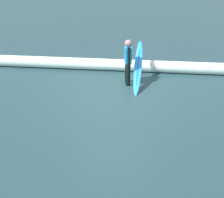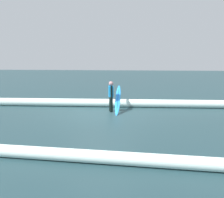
{
  "view_description": "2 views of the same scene",
  "coord_description": "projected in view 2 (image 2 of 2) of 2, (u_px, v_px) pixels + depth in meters",
  "views": [
    {
      "loc": [
        -1.62,
        8.14,
        3.68
      ],
      "look_at": [
        -0.35,
        1.78,
        0.68
      ],
      "focal_mm": 48.82,
      "sensor_mm": 36.0,
      "label": 1
    },
    {
      "loc": [
        -2.11,
        10.73,
        2.33
      ],
      "look_at": [
        -0.6,
        0.69,
        0.84
      ],
      "focal_mm": 40.41,
      "sensor_mm": 36.0,
      "label": 2
    }
  ],
  "objects": [
    {
      "name": "surfboard",
      "position": [
        118.0,
        99.0,
        11.97
      ],
      "size": [
        0.37,
        2.06,
        1.19
      ],
      "color": "#268CE5",
      "rests_on": "ground_plane"
    },
    {
      "name": "surfer",
      "position": [
        111.0,
        95.0,
        11.9
      ],
      "size": [
        0.29,
        0.6,
        1.44
      ],
      "rotation": [
        0.0,
        0.0,
        1.85
      ],
      "color": "black",
      "rests_on": "ground_plane"
    },
    {
      "name": "wave_crest_foreground",
      "position": [
        66.0,
        102.0,
        13.39
      ],
      "size": [
        22.1,
        2.14,
        0.41
      ],
      "primitive_type": "cylinder",
      "rotation": [
        0.0,
        1.57,
        0.08
      ],
      "color": "white",
      "rests_on": "ground_plane"
    },
    {
      "name": "ground_plane",
      "position": [
        101.0,
        115.0,
        11.15
      ],
      "size": [
        123.53,
        123.53,
        0.0
      ],
      "primitive_type": "plane",
      "color": "#213C42"
    },
    {
      "name": "wave_crest_midground",
      "position": [
        72.0,
        155.0,
        5.94
      ],
      "size": [
        20.86,
        0.78,
        0.31
      ],
      "primitive_type": "cylinder",
      "rotation": [
        0.0,
        1.57,
        -0.02
      ],
      "color": "white",
      "rests_on": "ground_plane"
    }
  ]
}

